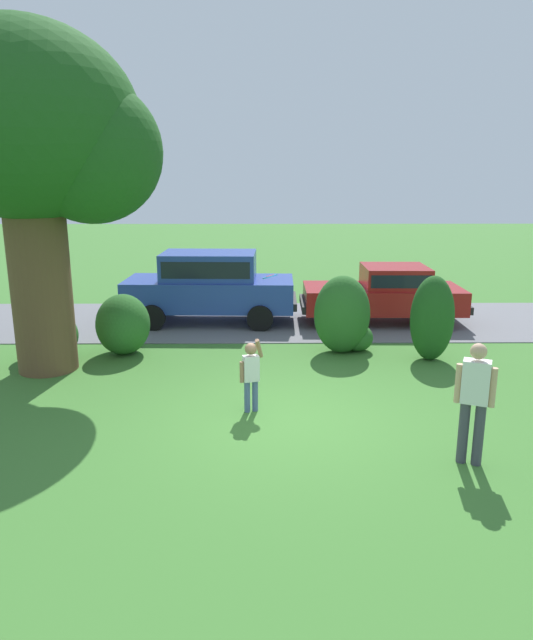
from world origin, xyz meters
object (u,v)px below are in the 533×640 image
Objects in this scene: oak_tree_large at (38,139)px; parked_sedan at (386,292)px; parked_suv at (210,283)px; child_thrower at (251,371)px; adult_onlooker at (474,397)px; frisbee at (270,276)px.

oak_tree_large reaches higher than parked_sedan.
oak_tree_large is 1.41× the size of parked_suv.
child_thrower is 0.74× the size of adult_onlooker.
adult_onlooker is (4.29, -8.02, -0.09)m from parked_suv.
child_thrower is 1.87m from frisbee.
frisbee is (1.56, -4.99, 1.04)m from parked_suv.
parked_sedan is at bearing 86.49° from adult_onlooker.
adult_onlooker is at bearing -61.86° from parked_suv.
child_thrower is 3.59m from adult_onlooker.
parked_sedan is (7.62, 3.71, -3.73)m from oak_tree_large.
frisbee is (0.34, 1.19, 1.40)m from child_thrower.
parked_sedan is 7.02m from child_thrower.
oak_tree_large is at bearing -126.57° from parked_suv.
parked_suv is (-4.77, 0.12, 0.23)m from parked_sedan.
child_thrower is at bearing -120.39° from parked_sedan.
frisbee is 4.24m from adult_onlooker.
frisbee reaches higher than child_thrower.
frisbee reaches higher than parked_sedan.
oak_tree_large reaches higher than parked_suv.
frisbee is at bearing 131.96° from adult_onlooker.
parked_sedan is 7.91m from adult_onlooker.
adult_onlooker is at bearing -31.05° from child_thrower.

